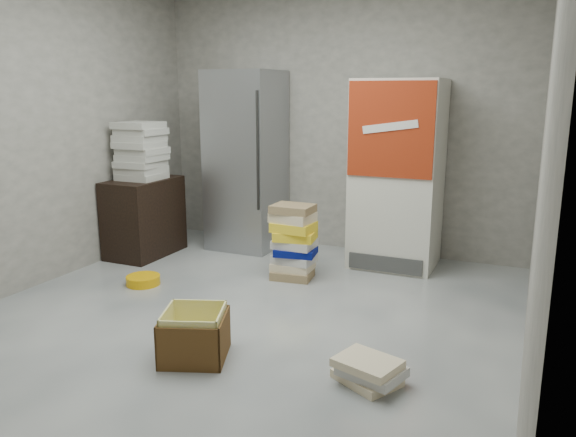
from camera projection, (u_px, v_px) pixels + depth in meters
The scene contains 10 objects.
ground at pixel (219, 333), 4.01m from camera, with size 5.00×5.00×0.00m, color silver.
room_shell at pixel (211, 74), 3.61m from camera, with size 4.04×5.04×2.82m.
steel_fridge at pixel (246, 161), 6.06m from camera, with size 0.70×0.72×1.90m.
coke_cooler at pixel (397, 174), 5.41m from camera, with size 0.80×0.73×1.80m.
wood_shelf at pixel (144, 217), 5.86m from camera, with size 0.50×0.80×0.80m, color black.
supply_box_stack at pixel (141, 151), 5.70m from camera, with size 0.43×0.43×0.58m.
phonebook_stack_main at pixel (294, 242), 5.11m from camera, with size 0.43×0.34×0.69m.
phonebook_stack_side at pixel (369, 371), 3.30m from camera, with size 0.46×0.42×0.16m.
cardboard_box at pixel (195, 338), 3.61m from camera, with size 0.52×0.52×0.33m.
bucket_lid at pixel (143, 280), 5.00m from camera, with size 0.30×0.30×0.08m, color #F3AD07.
Camera 1 is at (1.97, -3.21, 1.69)m, focal length 35.00 mm.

